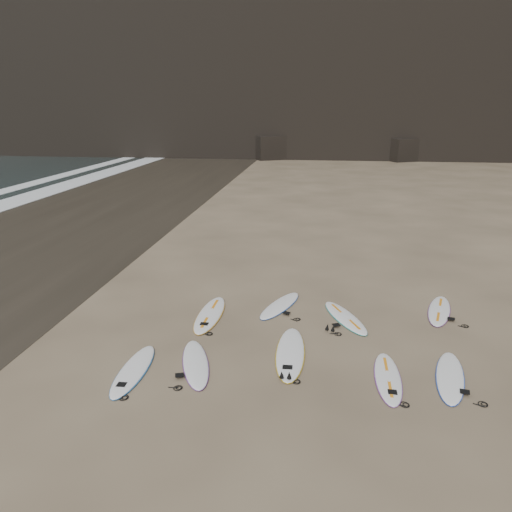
{
  "coord_description": "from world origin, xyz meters",
  "views": [
    {
      "loc": [
        -0.13,
        -10.21,
        5.61
      ],
      "look_at": [
        -1.89,
        3.27,
        1.5
      ],
      "focal_mm": 35.0,
      "sensor_mm": 36.0,
      "label": 1
    }
  ],
  "objects": [
    {
      "name": "surfboard_2",
      "position": [
        -0.69,
        0.35,
        0.05
      ],
      "size": [
        0.71,
        2.72,
        0.1
      ],
      "primitive_type": "ellipsoid",
      "rotation": [
        0.0,
        0.0,
        0.02
      ],
      "color": "white",
      "rests_on": "ground"
    },
    {
      "name": "surfboard_6",
      "position": [
        -1.18,
        3.23,
        0.04
      ],
      "size": [
        1.34,
        2.36,
        0.08
      ],
      "primitive_type": "ellipsoid",
      "rotation": [
        0.0,
        0.0,
        -0.36
      ],
      "color": "white",
      "rests_on": "ground"
    },
    {
      "name": "surfboard_0",
      "position": [
        -4.06,
        -0.89,
        0.04
      ],
      "size": [
        0.59,
        2.35,
        0.08
      ],
      "primitive_type": "ellipsoid",
      "rotation": [
        0.0,
        0.0,
        0.01
      ],
      "color": "white",
      "rests_on": "ground"
    },
    {
      "name": "ground",
      "position": [
        0.0,
        0.0,
        0.0
      ],
      "size": [
        240.0,
        240.0,
        0.0
      ],
      "primitive_type": "plane",
      "color": "#897559",
      "rests_on": "ground"
    },
    {
      "name": "surfboard_3",
      "position": [
        1.45,
        -0.48,
        0.04
      ],
      "size": [
        0.59,
        2.23,
        0.08
      ],
      "primitive_type": "ellipsoid",
      "rotation": [
        0.0,
        0.0,
        -0.02
      ],
      "color": "white",
      "rests_on": "ground"
    },
    {
      "name": "surfboard_8",
      "position": [
        3.34,
        3.44,
        0.04
      ],
      "size": [
        1.17,
        2.42,
        0.08
      ],
      "primitive_type": "ellipsoid",
      "rotation": [
        0.0,
        0.0,
        -0.27
      ],
      "color": "white",
      "rests_on": "ground"
    },
    {
      "name": "surfboard_1",
      "position": [
        -2.78,
        -0.41,
        0.04
      ],
      "size": [
        1.23,
        2.36,
        0.08
      ],
      "primitive_type": "ellipsoid",
      "rotation": [
        0.0,
        0.0,
        0.31
      ],
      "color": "white",
      "rests_on": "ground"
    },
    {
      "name": "surfboard_7",
      "position": [
        0.67,
        2.6,
        0.04
      ],
      "size": [
        1.45,
        2.4,
        0.09
      ],
      "primitive_type": "ellipsoid",
      "rotation": [
        0.0,
        0.0,
        0.4
      ],
      "color": "white",
      "rests_on": "ground"
    },
    {
      "name": "surfboard_5",
      "position": [
        -3.06,
        2.32,
        0.05
      ],
      "size": [
        0.66,
        2.62,
        0.09
      ],
      "primitive_type": "ellipsoid",
      "rotation": [
        0.0,
        0.0,
        -0.01
      ],
      "color": "white",
      "rests_on": "ground"
    },
    {
      "name": "wet_sand",
      "position": [
        -13.0,
        10.0,
        0.0
      ],
      "size": [
        12.0,
        200.0,
        0.01
      ],
      "primitive_type": "cube",
      "color": "#383026",
      "rests_on": "ground"
    },
    {
      "name": "surfboard_4",
      "position": [
        2.77,
        -0.27,
        0.04
      ],
      "size": [
        1.03,
        2.39,
        0.08
      ],
      "primitive_type": "ellipsoid",
      "rotation": [
        0.0,
        0.0,
        -0.21
      ],
      "color": "white",
      "rests_on": "ground"
    }
  ]
}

